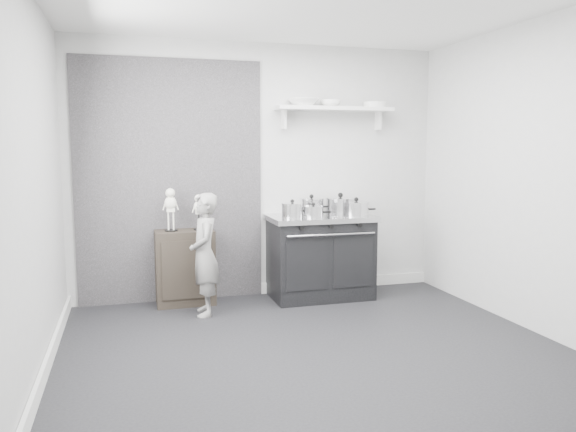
# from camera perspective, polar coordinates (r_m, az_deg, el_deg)

# --- Properties ---
(ground) EXTENTS (4.00, 4.00, 0.00)m
(ground) POSITION_cam_1_polar(r_m,az_deg,el_deg) (4.62, 2.55, -13.34)
(ground) COLOR black
(ground) RESTS_ON ground
(room_shell) EXTENTS (4.02, 3.62, 2.71)m
(room_shell) POSITION_cam_1_polar(r_m,az_deg,el_deg) (4.44, 0.95, 7.44)
(room_shell) COLOR #AAAAA7
(room_shell) RESTS_ON ground
(wall_shelf) EXTENTS (1.30, 0.26, 0.24)m
(wall_shelf) POSITION_cam_1_polar(r_m,az_deg,el_deg) (6.19, 4.73, 10.71)
(wall_shelf) COLOR silver
(wall_shelf) RESTS_ON room_shell
(stove) EXTENTS (1.11, 0.69, 0.89)m
(stove) POSITION_cam_1_polar(r_m,az_deg,el_deg) (6.03, 3.29, -4.09)
(stove) COLOR black
(stove) RESTS_ON ground
(side_cabinet) EXTENTS (0.59, 0.34, 0.76)m
(side_cabinet) POSITION_cam_1_polar(r_m,az_deg,el_deg) (5.86, -10.42, -5.15)
(side_cabinet) COLOR black
(side_cabinet) RESTS_ON ground
(child) EXTENTS (0.30, 0.44, 1.18)m
(child) POSITION_cam_1_polar(r_m,az_deg,el_deg) (5.42, -8.48, -3.89)
(child) COLOR gray
(child) RESTS_ON ground
(pot_front_left) EXTENTS (0.31, 0.22, 0.19)m
(pot_front_left) POSITION_cam_1_polar(r_m,az_deg,el_deg) (5.73, 0.45, 0.57)
(pot_front_left) COLOR silver
(pot_front_left) RESTS_ON stove
(pot_back_left) EXTENTS (0.35, 0.26, 0.22)m
(pot_back_left) POSITION_cam_1_polar(r_m,az_deg,el_deg) (6.05, 2.41, 1.00)
(pot_back_left) COLOR silver
(pot_back_left) RESTS_ON stove
(pot_back_right) EXTENTS (0.41, 0.33, 0.23)m
(pot_back_right) POSITION_cam_1_polar(r_m,az_deg,el_deg) (6.13, 5.34, 1.07)
(pot_back_right) COLOR silver
(pot_back_right) RESTS_ON stove
(pot_front_right) EXTENTS (0.35, 0.27, 0.20)m
(pot_front_right) POSITION_cam_1_polar(r_m,az_deg,el_deg) (5.92, 6.94, 0.74)
(pot_front_right) COLOR silver
(pot_front_right) RESTS_ON stove
(pot_front_center) EXTENTS (0.29, 0.21, 0.16)m
(pot_front_center) POSITION_cam_1_polar(r_m,az_deg,el_deg) (5.75, 2.60, 0.43)
(pot_front_center) COLOR silver
(pot_front_center) RESTS_ON stove
(skeleton_full) EXTENTS (0.14, 0.09, 0.50)m
(skeleton_full) POSITION_cam_1_polar(r_m,az_deg,el_deg) (5.75, -11.84, 0.96)
(skeleton_full) COLOR silver
(skeleton_full) RESTS_ON side_cabinet
(skeleton_torso) EXTENTS (0.12, 0.08, 0.42)m
(skeleton_torso) POSITION_cam_1_polar(r_m,az_deg,el_deg) (5.79, -9.07, 0.65)
(skeleton_torso) COLOR silver
(skeleton_torso) RESTS_ON side_cabinet
(bowl_large) EXTENTS (0.32, 0.32, 0.08)m
(bowl_large) POSITION_cam_1_polar(r_m,az_deg,el_deg) (6.07, 1.56, 11.47)
(bowl_large) COLOR white
(bowl_large) RESTS_ON wall_shelf
(bowl_small) EXTENTS (0.22, 0.22, 0.07)m
(bowl_small) POSITION_cam_1_polar(r_m,az_deg,el_deg) (6.17, 4.31, 11.34)
(bowl_small) COLOR white
(bowl_small) RESTS_ON wall_shelf
(plate_stack) EXTENTS (0.26, 0.26, 0.06)m
(plate_stack) POSITION_cam_1_polar(r_m,az_deg,el_deg) (6.38, 8.85, 11.10)
(plate_stack) COLOR silver
(plate_stack) RESTS_ON wall_shelf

